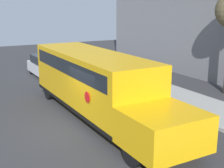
# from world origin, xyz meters

# --- Properties ---
(ground_plane) EXTENTS (60.00, 60.00, 0.00)m
(ground_plane) POSITION_xyz_m (0.00, 0.00, 0.00)
(ground_plane) COLOR #333335
(sidewalk_strip) EXTENTS (44.00, 3.00, 0.15)m
(sidewalk_strip) POSITION_xyz_m (0.00, 6.50, 0.07)
(sidewalk_strip) COLOR #9E9E99
(sidewalk_strip) RESTS_ON ground
(school_bus) EXTENTS (11.04, 2.57, 2.90)m
(school_bus) POSITION_xyz_m (-1.24, 1.42, 1.66)
(school_bus) COLOR #EAA80F
(school_bus) RESTS_ON ground
(parked_car) EXTENTS (4.41, 1.77, 1.54)m
(parked_car) POSITION_xyz_m (-10.44, 1.98, 0.76)
(parked_car) COLOR silver
(parked_car) RESTS_ON ground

